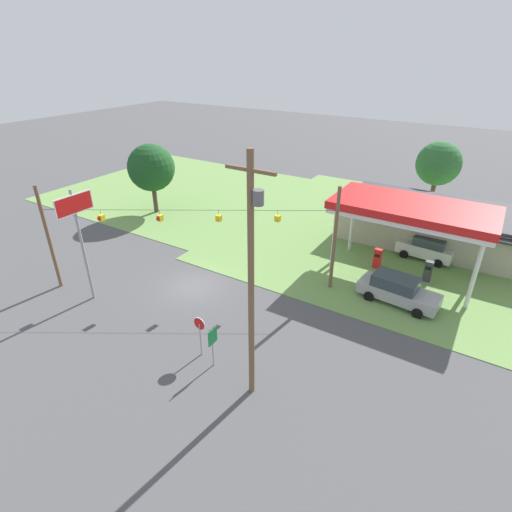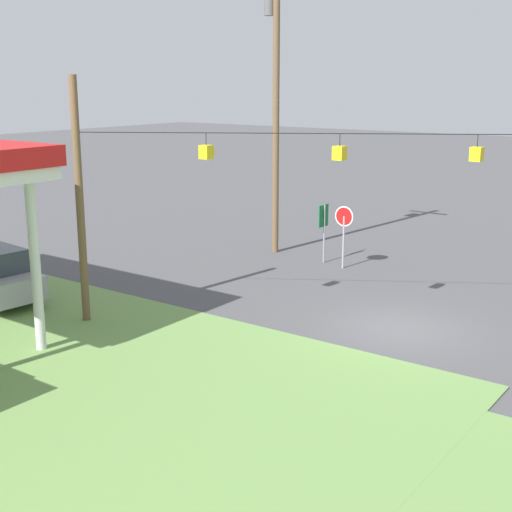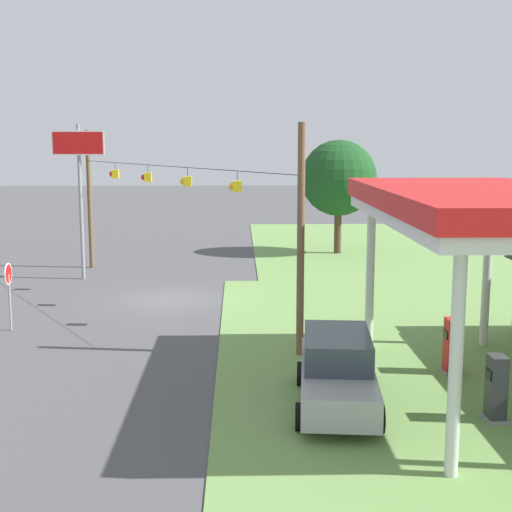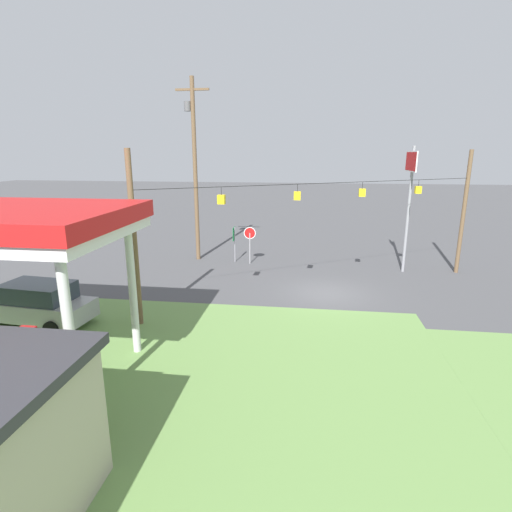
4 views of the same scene
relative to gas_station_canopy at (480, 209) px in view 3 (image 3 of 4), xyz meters
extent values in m
plane|color=#4C4C4F|center=(-12.00, -9.36, -5.12)|extent=(160.00, 160.00, 0.00)
cube|color=#6B934C|center=(-28.00, 6.64, -5.10)|extent=(24.00, 24.00, 0.04)
cube|color=silver|center=(0.00, 0.00, -0.20)|extent=(10.62, 5.10, 0.35)
cube|color=red|center=(0.00, 0.00, 0.25)|extent=(10.82, 5.30, 0.55)
cylinder|color=silver|center=(-4.71, -1.95, -2.75)|extent=(0.28, 0.28, 4.74)
cylinder|color=silver|center=(4.71, -1.95, -2.75)|extent=(0.28, 0.28, 4.74)
cylinder|color=silver|center=(-4.71, 1.95, -2.75)|extent=(0.28, 0.28, 4.74)
cube|color=gray|center=(-1.83, 0.00, -5.06)|extent=(0.71, 0.56, 0.12)
cube|color=red|center=(-1.83, 0.00, -4.21)|extent=(0.55, 0.40, 1.57)
cube|color=black|center=(-1.83, -0.21, -3.90)|extent=(0.39, 0.03, 0.24)
cube|color=gray|center=(1.83, 0.00, -5.06)|extent=(0.71, 0.56, 0.12)
cube|color=#333338|center=(1.83, 0.00, -4.21)|extent=(0.55, 0.40, 1.57)
cube|color=black|center=(1.83, -0.21, -3.90)|extent=(0.39, 0.03, 0.24)
cube|color=#9E9EA3|center=(0.74, -3.78, -4.38)|extent=(5.30, 2.33, 0.78)
cube|color=#333D47|center=(0.43, -3.75, -3.61)|extent=(2.98, 1.96, 0.76)
cylinder|color=black|center=(2.42, -2.99, -4.78)|extent=(0.70, 0.28, 0.68)
cylinder|color=black|center=(2.24, -4.87, -4.78)|extent=(0.70, 0.28, 0.68)
cylinder|color=black|center=(-0.76, -2.69, -4.78)|extent=(0.70, 0.28, 0.68)
cylinder|color=black|center=(-0.94, -4.57, -4.78)|extent=(0.70, 0.28, 0.68)
cylinder|color=#99999E|center=(-7.12, -14.67, -4.07)|extent=(0.08, 0.08, 2.10)
cylinder|color=white|center=(-7.12, -14.67, -3.02)|extent=(0.80, 0.03, 0.80)
cylinder|color=red|center=(-7.12, -14.67, -3.02)|extent=(0.70, 0.03, 0.70)
cylinder|color=gray|center=(-16.93, -14.12, -1.29)|extent=(0.18, 0.18, 7.65)
cube|color=white|center=(-16.83, -14.12, 1.64)|extent=(0.06, 2.55, 1.19)
cube|color=red|center=(-16.83, -14.12, 1.64)|extent=(0.07, 2.43, 1.07)
cylinder|color=brown|center=(-20.20, -14.36, -1.40)|extent=(0.24, 0.24, 7.44)
cylinder|color=brown|center=(-3.81, -4.36, -1.40)|extent=(0.24, 0.24, 7.44)
cylinder|color=black|center=(-12.00, -9.36, 0.69)|extent=(16.40, 10.02, 0.02)
cylinder|color=black|center=(-16.92, -12.36, 0.51)|extent=(0.02, 0.02, 0.35)
cube|color=yellow|center=(-16.92, -12.36, 0.14)|extent=(0.32, 0.32, 0.40)
sphere|color=red|center=(-16.92, -12.53, 0.14)|extent=(0.28, 0.28, 0.28)
cylinder|color=black|center=(-13.64, -10.36, 0.51)|extent=(0.02, 0.02, 0.35)
cube|color=yellow|center=(-13.64, -10.36, 0.14)|extent=(0.32, 0.32, 0.40)
sphere|color=red|center=(-13.64, -10.53, 0.14)|extent=(0.28, 0.28, 0.28)
cylinder|color=black|center=(-10.36, -8.36, 0.51)|extent=(0.02, 0.02, 0.35)
cube|color=yellow|center=(-10.36, -8.36, 0.14)|extent=(0.32, 0.32, 0.40)
sphere|color=yellow|center=(-10.36, -8.53, 0.14)|extent=(0.28, 0.28, 0.28)
cylinder|color=black|center=(-7.08, -6.36, 0.51)|extent=(0.02, 0.02, 0.35)
cube|color=yellow|center=(-7.08, -6.36, 0.14)|extent=(0.32, 0.32, 0.40)
sphere|color=yellow|center=(-7.08, -6.53, 0.14)|extent=(0.28, 0.28, 0.28)
cylinder|color=#4C3828|center=(-24.69, -0.25, -3.72)|extent=(0.44, 0.44, 2.80)
sphere|color=#19471E|center=(-24.69, -0.25, -0.48)|extent=(4.59, 4.59, 4.59)
camera|label=1|loc=(4.49, -27.56, 10.05)|focal=28.00mm
camera|label=2|loc=(-20.41, 9.60, 2.13)|focal=50.00mm
camera|label=3|loc=(18.41, -6.32, 1.76)|focal=50.00mm
camera|label=4|loc=(-10.91, 10.97, 2.14)|focal=28.00mm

